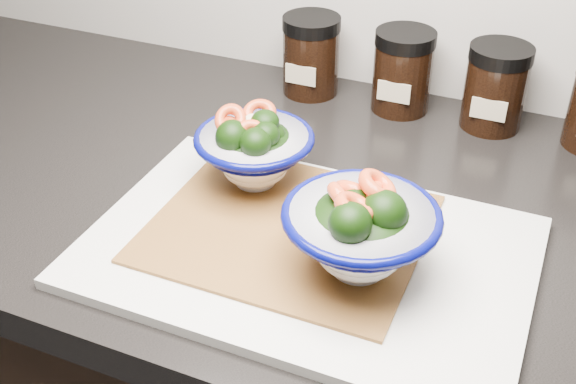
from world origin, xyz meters
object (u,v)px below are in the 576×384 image
at_px(bowl_right, 361,230).
at_px(bowl_left, 254,149).
at_px(spice_jar_b, 403,71).
at_px(cutting_board, 307,252).
at_px(spice_jar_a, 311,55).
at_px(spice_jar_c, 496,87).

bearing_deg(bowl_right, bowl_left, 147.95).
height_order(bowl_right, spice_jar_b, bowl_right).
distance_m(cutting_board, bowl_right, 0.08).
bearing_deg(cutting_board, spice_jar_b, 90.37).
height_order(spice_jar_a, spice_jar_c, same).
bearing_deg(bowl_left, spice_jar_a, 98.06).
bearing_deg(spice_jar_a, spice_jar_b, 0.00).
height_order(cutting_board, bowl_right, bowl_right).
bearing_deg(spice_jar_c, bowl_left, -129.37).
bearing_deg(cutting_board, spice_jar_c, 70.83).
height_order(cutting_board, spice_jar_a, spice_jar_a).
height_order(bowl_right, spice_jar_a, bowl_right).
bearing_deg(spice_jar_c, spice_jar_a, 180.00).
bearing_deg(bowl_right, spice_jar_a, 118.04).
distance_m(spice_jar_a, spice_jar_c, 0.26).
bearing_deg(spice_jar_a, spice_jar_c, 0.00).
bearing_deg(cutting_board, bowl_right, -14.41).
distance_m(cutting_board, bowl_left, 0.14).
relative_size(spice_jar_a, spice_jar_c, 1.00).
relative_size(cutting_board, spice_jar_a, 3.98).
bearing_deg(spice_jar_b, bowl_right, -80.45).
relative_size(spice_jar_b, spice_jar_c, 1.00).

